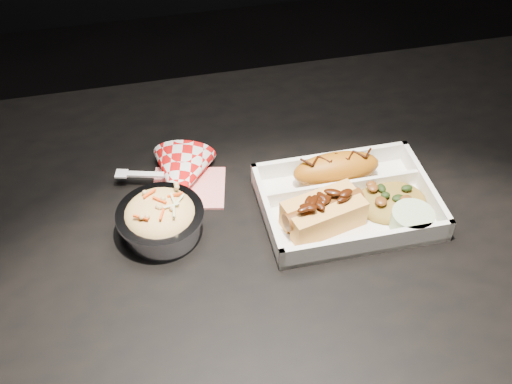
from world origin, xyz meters
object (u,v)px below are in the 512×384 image
(dining_table, at_px, (271,264))
(fried_pastry, at_px, (336,169))
(food_tray, at_px, (346,204))
(foil_coleslaw_cup, at_px, (160,218))
(hotdog, at_px, (324,211))
(napkin_fork, at_px, (181,177))

(dining_table, height_order, fried_pastry, fried_pastry)
(food_tray, bearing_deg, foil_coleslaw_cup, 177.33)
(food_tray, relative_size, hotdog, 2.04)
(dining_table, distance_m, napkin_fork, 0.19)
(food_tray, height_order, hotdog, hotdog)
(food_tray, height_order, foil_coleslaw_cup, foil_coleslaw_cup)
(dining_table, bearing_deg, foil_coleslaw_cup, 173.12)
(fried_pastry, bearing_deg, hotdog, -118.80)
(foil_coleslaw_cup, bearing_deg, food_tray, -2.71)
(napkin_fork, bearing_deg, food_tray, -9.25)
(dining_table, height_order, hotdog, hotdog)
(food_tray, xyz_separation_m, foil_coleslaw_cup, (-0.27, 0.01, 0.02))
(food_tray, xyz_separation_m, hotdog, (-0.05, -0.03, 0.02))
(fried_pastry, distance_m, hotdog, 0.09)
(dining_table, distance_m, foil_coleslaw_cup, 0.20)
(food_tray, relative_size, foil_coleslaw_cup, 2.03)
(fried_pastry, height_order, hotdog, hotdog)
(napkin_fork, bearing_deg, hotdog, -20.12)
(dining_table, relative_size, napkin_fork, 7.01)
(food_tray, distance_m, foil_coleslaw_cup, 0.27)
(dining_table, height_order, napkin_fork, napkin_fork)
(dining_table, xyz_separation_m, fried_pastry, (0.11, 0.06, 0.12))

